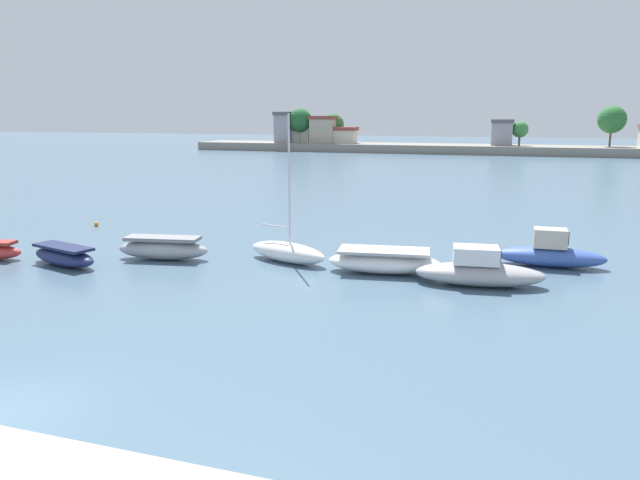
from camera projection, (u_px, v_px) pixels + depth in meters
name	position (u px, v px, depth m)	size (l,w,h in m)	color
ground_plane	(3.00, 413.00, 14.68)	(400.00, 400.00, 0.00)	#476075
moored_boat_1	(64.00, 256.00, 28.94)	(4.55, 2.47, 1.01)	navy
moored_boat_2	(163.00, 249.00, 30.17)	(4.93, 2.19, 1.20)	#9E9EA3
moored_boat_3	(287.00, 252.00, 29.65)	(4.85, 2.84, 7.41)	white
moored_boat_4	(384.00, 261.00, 27.64)	(5.53, 2.74, 1.13)	white
moored_boat_5	(479.00, 271.00, 25.57)	(5.74, 2.60, 1.72)	#9E9EA3
moored_boat_6	(550.00, 254.00, 28.75)	(5.23, 1.72, 1.89)	#3856A8
mooring_buoy_0	(96.00, 224.00, 39.23)	(0.30, 0.30, 0.30)	orange
distant_shoreline	(444.00, 140.00, 114.83)	(104.04, 10.66, 9.58)	gray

